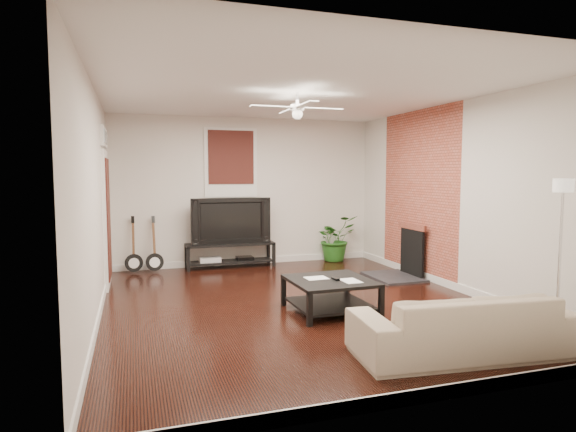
% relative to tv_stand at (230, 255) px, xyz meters
% --- Properties ---
extents(room, '(5.01, 6.01, 2.81)m').
position_rel_tv_stand_xyz_m(room, '(0.37, -2.78, 1.17)').
color(room, black).
rests_on(room, ground).
extents(brick_accent, '(0.02, 2.20, 2.80)m').
position_rel_tv_stand_xyz_m(brick_accent, '(2.86, -1.78, 1.17)').
color(brick_accent, '#AD4C37').
rests_on(brick_accent, floor).
extents(fireplace, '(0.80, 1.10, 0.92)m').
position_rel_tv_stand_xyz_m(fireplace, '(2.57, -1.78, 0.23)').
color(fireplace, black).
rests_on(fireplace, floor).
extents(window_back, '(1.00, 0.06, 1.30)m').
position_rel_tv_stand_xyz_m(window_back, '(0.07, 0.19, 1.72)').
color(window_back, black).
rests_on(window_back, wall_back).
extents(door_left, '(0.08, 1.00, 2.50)m').
position_rel_tv_stand_xyz_m(door_left, '(-2.09, -0.88, 1.02)').
color(door_left, white).
rests_on(door_left, wall_left).
extents(tv_stand, '(1.64, 0.44, 0.46)m').
position_rel_tv_stand_xyz_m(tv_stand, '(0.00, 0.00, 0.00)').
color(tv_stand, black).
rests_on(tv_stand, floor).
extents(tv, '(1.47, 0.19, 0.85)m').
position_rel_tv_stand_xyz_m(tv, '(0.00, 0.02, 0.65)').
color(tv, black).
rests_on(tv, tv_stand).
extents(coffee_table, '(1.02, 1.02, 0.42)m').
position_rel_tv_stand_xyz_m(coffee_table, '(0.64, -3.28, -0.02)').
color(coffee_table, black).
rests_on(coffee_table, floor).
extents(sofa, '(2.15, 1.01, 0.61)m').
position_rel_tv_stand_xyz_m(sofa, '(1.28, -5.01, 0.07)').
color(sofa, tan).
rests_on(sofa, floor).
extents(floor_lamp, '(0.31, 0.31, 1.70)m').
position_rel_tv_stand_xyz_m(floor_lamp, '(2.57, -4.91, 0.62)').
color(floor_lamp, white).
rests_on(floor_lamp, floor).
extents(potted_plant, '(0.99, 0.92, 0.91)m').
position_rel_tv_stand_xyz_m(potted_plant, '(2.14, 0.04, 0.23)').
color(potted_plant, '#225F1B').
rests_on(potted_plant, floor).
extents(guitar_left, '(0.32, 0.23, 1.01)m').
position_rel_tv_stand_xyz_m(guitar_left, '(-1.72, -0.03, 0.27)').
color(guitar_left, black).
rests_on(guitar_left, floor).
extents(guitar_right, '(0.33, 0.24, 1.01)m').
position_rel_tv_stand_xyz_m(guitar_right, '(-1.37, -0.06, 0.27)').
color(guitar_right, black).
rests_on(guitar_right, floor).
extents(ceiling_fan, '(1.24, 1.24, 0.32)m').
position_rel_tv_stand_xyz_m(ceiling_fan, '(0.37, -2.78, 2.37)').
color(ceiling_fan, white).
rests_on(ceiling_fan, ceiling).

